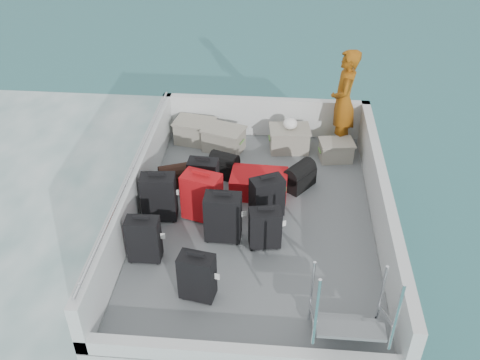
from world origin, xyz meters
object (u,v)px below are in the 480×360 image
at_px(crate_0, 195,132).
at_px(crate_3, 336,151).
at_px(suitcase_2, 203,179).
at_px(suitcase_4, 223,218).
at_px(crate_1, 224,140).
at_px(suitcase_8, 259,184).
at_px(suitcase_5, 202,197).
at_px(suitcase_6, 265,228).
at_px(suitcase_3, 197,277).
at_px(suitcase_0, 144,240).
at_px(passenger, 343,101).
at_px(suitcase_7, 267,198).
at_px(crate_2, 289,140).
at_px(suitcase_1, 159,198).

bearing_deg(crate_0, crate_3, -8.76).
distance_m(suitcase_2, suitcase_4, 1.02).
height_order(suitcase_2, crate_1, suitcase_2).
distance_m(suitcase_4, suitcase_8, 1.18).
distance_m(suitcase_5, suitcase_6, 1.05).
bearing_deg(suitcase_5, suitcase_4, -34.59).
bearing_deg(suitcase_8, suitcase_5, 133.09).
bearing_deg(suitcase_3, suitcase_0, 152.97).
distance_m(suitcase_0, suitcase_6, 1.58).
bearing_deg(suitcase_6, crate_3, 54.48).
relative_size(suitcase_0, crate_1, 1.02).
bearing_deg(crate_0, crate_1, -22.95).
height_order(suitcase_5, passenger, passenger).
height_order(suitcase_7, crate_0, suitcase_7).
distance_m(suitcase_0, crate_1, 2.88).
xyz_separation_m(suitcase_4, crate_3, (1.65, 2.15, -0.20)).
bearing_deg(suitcase_2, suitcase_0, -108.43).
height_order(crate_0, crate_3, crate_0).
xyz_separation_m(suitcase_4, crate_1, (-0.25, 2.30, -0.16)).
relative_size(suitcase_0, suitcase_6, 1.12).
distance_m(suitcase_3, suitcase_4, 1.10).
height_order(suitcase_4, suitcase_6, suitcase_4).
bearing_deg(suitcase_2, suitcase_4, -63.92).
bearing_deg(suitcase_8, passenger, -39.50).
relative_size(suitcase_3, crate_2, 0.99).
relative_size(suitcase_8, crate_1, 1.33).
relative_size(suitcase_3, crate_0, 1.00).
height_order(suitcase_6, crate_0, suitcase_6).
xyz_separation_m(suitcase_6, crate_2, (0.30, 2.49, -0.10)).
distance_m(crate_3, passenger, 0.83).
bearing_deg(crate_0, suitcase_4, -72.82).
bearing_deg(passenger, suitcase_0, -35.83).
distance_m(suitcase_6, crate_3, 2.50).
bearing_deg(crate_2, suitcase_1, -131.81).
distance_m(suitcase_0, crate_0, 3.03).
height_order(suitcase_5, crate_0, suitcase_5).
height_order(suitcase_4, crate_1, suitcase_4).
distance_m(suitcase_1, crate_1, 2.06).
distance_m(crate_1, passenger, 2.10).
height_order(suitcase_0, suitcase_5, suitcase_5).
distance_m(crate_0, crate_1, 0.58).
relative_size(suitcase_3, crate_1, 1.00).
bearing_deg(suitcase_6, passenger, 56.57).
bearing_deg(crate_3, suitcase_3, -119.55).
xyz_separation_m(suitcase_1, crate_2, (1.81, 2.03, -0.16)).
distance_m(suitcase_0, suitcase_4, 1.08).
distance_m(suitcase_6, crate_2, 2.51).
xyz_separation_m(suitcase_4, suitcase_8, (0.42, 1.09, -0.19)).
distance_m(suitcase_1, suitcase_8, 1.56).
height_order(suitcase_0, suitcase_3, suitcase_0).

